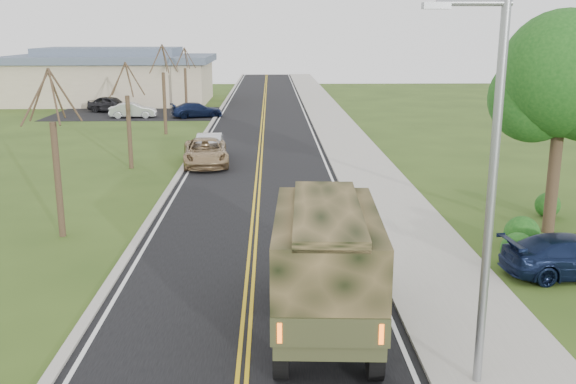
{
  "coord_description": "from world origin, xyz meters",
  "views": [
    {
      "loc": [
        0.66,
        -12.62,
        7.3
      ],
      "look_at": [
        1.25,
        9.25,
        1.8
      ],
      "focal_mm": 40.0,
      "sensor_mm": 36.0,
      "label": 1
    }
  ],
  "objects_px": {
    "suv_champagne": "(206,152)",
    "pickup_navy": "(574,256)",
    "sedan_silver": "(209,146)",
    "military_truck": "(326,257)"
  },
  "relations": [
    {
      "from": "suv_champagne",
      "to": "pickup_navy",
      "type": "bearing_deg",
      "value": -59.55
    },
    {
      "from": "sedan_silver",
      "to": "suv_champagne",
      "type": "bearing_deg",
      "value": -91.31
    },
    {
      "from": "pickup_navy",
      "to": "suv_champagne",
      "type": "bearing_deg",
      "value": 31.87
    },
    {
      "from": "military_truck",
      "to": "pickup_navy",
      "type": "bearing_deg",
      "value": 26.63
    },
    {
      "from": "military_truck",
      "to": "sedan_silver",
      "type": "relative_size",
      "value": 1.64
    },
    {
      "from": "suv_champagne",
      "to": "sedan_silver",
      "type": "height_order",
      "value": "suv_champagne"
    },
    {
      "from": "suv_champagne",
      "to": "pickup_navy",
      "type": "distance_m",
      "value": 21.45
    },
    {
      "from": "military_truck",
      "to": "suv_champagne",
      "type": "bearing_deg",
      "value": 106.58
    },
    {
      "from": "suv_champagne",
      "to": "pickup_navy",
      "type": "relative_size",
      "value": 1.19
    },
    {
      "from": "suv_champagne",
      "to": "sedan_silver",
      "type": "relative_size",
      "value": 1.24
    }
  ]
}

